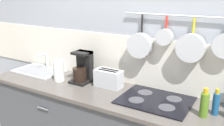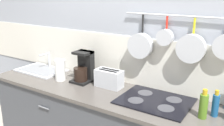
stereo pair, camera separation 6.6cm
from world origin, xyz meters
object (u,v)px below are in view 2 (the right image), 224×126
object	(u,v)px
coffee_maker	(84,69)
toaster	(109,78)
bottle_vinegar	(203,106)
paper_towel_roll	(60,70)
bottle_cooking_wine	(215,105)

from	to	relation	value
coffee_maker	toaster	xyz separation A→B (m)	(0.31, 0.01, -0.05)
coffee_maker	bottle_vinegar	bearing A→B (deg)	-5.91
bottle_vinegar	paper_towel_roll	bearing A→B (deg)	179.16
toaster	bottle_cooking_wine	bearing A→B (deg)	-3.33
bottle_vinegar	bottle_cooking_wine	xyz separation A→B (m)	(0.07, 0.08, -0.01)
paper_towel_roll	bottle_vinegar	bearing A→B (deg)	-0.84
coffee_maker	bottle_cooking_wine	distance (m)	1.31
toaster	bottle_vinegar	distance (m)	0.94
paper_towel_roll	bottle_cooking_wine	distance (m)	1.54
bottle_vinegar	bottle_cooking_wine	distance (m)	0.11
toaster	bottle_cooking_wine	size ratio (longest dim) A/B	1.36
coffee_maker	bottle_vinegar	size ratio (longest dim) A/B	1.39
coffee_maker	bottle_vinegar	xyz separation A→B (m)	(1.24, -0.13, -0.03)
coffee_maker	toaster	size ratio (longest dim) A/B	1.12
paper_towel_roll	toaster	bearing A→B (deg)	12.21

